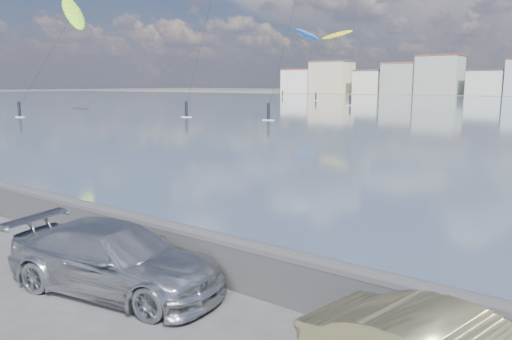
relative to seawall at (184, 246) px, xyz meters
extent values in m
plane|color=#333335|center=(0.00, -2.70, -0.58)|extent=(700.00, 700.00, 0.00)
cube|color=#28282B|center=(0.00, 0.00, -0.13)|extent=(400.00, 0.35, 0.90)
cylinder|color=#28282B|center=(0.00, 0.00, 0.32)|extent=(400.00, 0.36, 0.36)
cube|color=white|center=(-112.00, 183.30, 4.42)|extent=(14.00, 11.00, 10.00)
cube|color=brown|center=(-112.00, 183.30, 9.72)|extent=(14.28, 11.22, 0.60)
cube|color=beige|center=(-96.50, 183.30, 5.92)|extent=(16.00, 12.00, 13.00)
cube|color=#4C423D|center=(-96.50, 183.30, 12.72)|extent=(16.32, 12.24, 0.60)
cube|color=beige|center=(-79.00, 183.30, 3.92)|extent=(11.00, 10.00, 9.00)
cube|color=#4C423D|center=(-79.00, 183.30, 8.72)|extent=(11.22, 10.20, 0.60)
cube|color=gray|center=(-66.00, 183.30, 5.17)|extent=(13.00, 11.00, 11.50)
cube|color=brown|center=(-66.00, 183.30, 11.22)|extent=(13.26, 11.22, 0.60)
cube|color=gray|center=(-51.50, 183.30, 6.42)|extent=(15.00, 12.00, 14.00)
cube|color=brown|center=(-51.50, 183.30, 13.72)|extent=(15.30, 12.24, 0.60)
cube|color=#B7C6BC|center=(-35.00, 183.30, 3.67)|extent=(12.00, 10.00, 8.50)
cube|color=#383330|center=(-35.00, 183.30, 8.22)|extent=(12.24, 10.20, 0.60)
imported|color=#A9AAB0|center=(-0.35, -1.55, 0.09)|extent=(4.90, 2.73, 1.34)
cube|color=white|center=(-25.34, 38.43, -0.53)|extent=(1.40, 0.42, 0.08)
cylinder|color=black|center=(-25.34, 38.43, 0.37)|extent=(0.36, 0.36, 1.70)
sphere|color=black|center=(-25.34, 38.43, 1.27)|extent=(0.28, 0.28, 0.28)
ellipsoid|color=yellow|center=(-54.73, 108.96, 15.71)|extent=(9.89, 4.24, 3.41)
cube|color=white|center=(-55.01, 99.53, -0.53)|extent=(1.40, 0.42, 0.08)
cylinder|color=black|center=(-55.01, 99.53, 0.37)|extent=(0.36, 0.36, 1.70)
sphere|color=black|center=(-55.01, 99.53, 1.27)|extent=(0.28, 0.28, 0.28)
cylinder|color=black|center=(-54.87, 104.25, 8.22)|extent=(0.31, 9.46, 15.01)
cube|color=white|center=(-36.16, 80.35, -0.53)|extent=(1.40, 0.42, 0.08)
cylinder|color=black|center=(-36.16, 80.35, 0.37)|extent=(0.36, 0.36, 1.70)
sphere|color=black|center=(-36.16, 80.35, 1.27)|extent=(0.28, 0.28, 0.28)
cylinder|color=black|center=(-37.61, 83.70, 17.73)|extent=(2.93, 6.74, 34.03)
ellipsoid|color=blue|center=(-82.08, 139.24, 19.54)|extent=(8.31, 7.35, 5.43)
cube|color=white|center=(-84.05, 127.85, -0.53)|extent=(1.40, 0.42, 0.08)
cylinder|color=black|center=(-84.05, 127.85, 0.37)|extent=(0.36, 0.36, 1.70)
sphere|color=black|center=(-84.05, 127.85, 1.27)|extent=(0.28, 0.28, 0.28)
cylinder|color=black|center=(-83.06, 133.55, 10.13)|extent=(2.00, 11.42, 18.84)
ellipsoid|color=#8CD826|center=(-56.01, 34.56, 13.16)|extent=(8.52, 5.50, 6.33)
cube|color=white|center=(-52.98, 24.23, -0.53)|extent=(1.40, 0.42, 0.08)
cylinder|color=black|center=(-52.98, 24.23, 0.37)|extent=(0.36, 0.36, 1.70)
sphere|color=black|center=(-52.98, 24.23, 1.27)|extent=(0.28, 0.28, 0.28)
cylinder|color=black|center=(-54.50, 29.39, 6.94)|extent=(3.07, 10.36, 12.46)
cube|color=white|center=(-36.57, 36.68, -0.53)|extent=(1.40, 0.42, 0.08)
cylinder|color=black|center=(-36.57, 36.68, 0.37)|extent=(0.36, 0.36, 1.70)
sphere|color=black|center=(-36.57, 36.68, 1.27)|extent=(0.28, 0.28, 0.28)
camera|label=1|loc=(7.58, -7.39, 3.51)|focal=35.00mm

